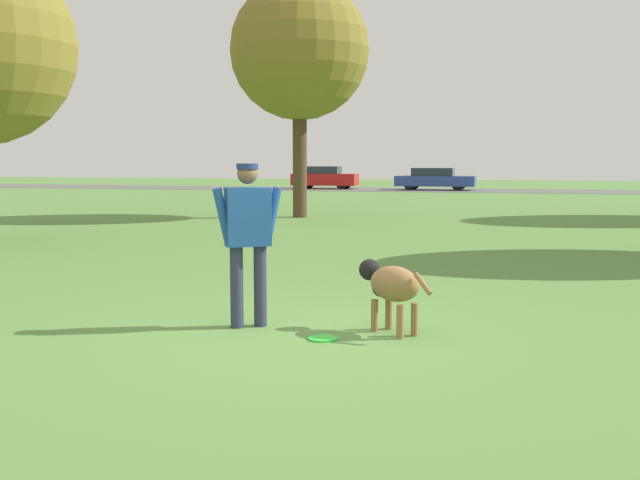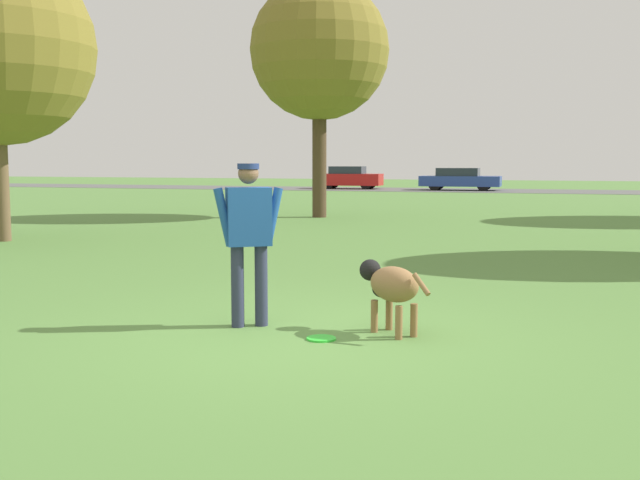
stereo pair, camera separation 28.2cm
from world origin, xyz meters
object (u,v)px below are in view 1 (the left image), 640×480
at_px(frisbee, 323,338).
at_px(parked_car_red, 325,178).
at_px(dog, 391,285).
at_px(tree_far_left, 299,51).
at_px(parked_car_blue, 435,179).
at_px(person, 248,231).

distance_m(frisbee, parked_car_red, 37.97).
distance_m(dog, tree_far_left, 15.74).
distance_m(tree_far_left, parked_car_red, 23.03).
bearing_deg(dog, parked_car_red, -36.42).
height_order(tree_far_left, parked_car_red, tree_far_left).
bearing_deg(tree_far_left, parked_car_blue, 86.15).
bearing_deg(parked_car_red, tree_far_left, -79.37).
bearing_deg(dog, parked_car_blue, -46.40).
bearing_deg(person, parked_car_blue, 61.13).
distance_m(frisbee, parked_car_blue, 36.52).
relative_size(frisbee, parked_car_red, 0.07).
bearing_deg(frisbee, parked_car_red, 104.96).
xyz_separation_m(parked_car_red, parked_car_blue, (6.60, -0.31, -0.03)).
xyz_separation_m(tree_far_left, parked_car_blue, (1.46, 21.75, -4.22)).
bearing_deg(tree_far_left, person, -75.14).
xyz_separation_m(frisbee, tree_far_left, (-4.66, 14.62, 4.85)).
height_order(dog, parked_car_blue, parked_car_blue).
relative_size(person, dog, 1.94).
xyz_separation_m(tree_far_left, parked_car_red, (-5.14, 22.05, -4.20)).
bearing_deg(person, dog, -27.98).
bearing_deg(frisbee, parked_car_blue, 95.02).
relative_size(frisbee, tree_far_left, 0.04).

